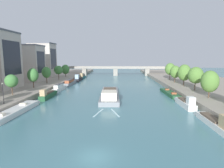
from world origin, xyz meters
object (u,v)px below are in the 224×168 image
Objects in this scene: tree_right_end_of_row at (184,73)px; moored_boat_right_end at (215,122)px; tree_right_midway at (175,72)px; moored_boat_right_midway at (169,93)px; moored_boat_left_second at (59,88)px; tree_left_past_mid at (58,70)px; tree_left_second at (65,69)px; tree_right_nearest at (170,69)px; moored_boat_left_far at (83,77)px; moored_boat_left_upstream at (15,111)px; moored_boat_left_gap_after at (70,82)px; tree_right_second at (210,81)px; moored_boat_right_downstream at (186,103)px; moored_boat_left_lone at (78,79)px; tree_left_by_lamp at (46,72)px; moored_boat_left_midway at (48,95)px; tree_left_nearest at (33,75)px; lamppost_left_bank at (3,92)px; tree_left_end_of_row at (11,81)px; barge_midriver at (110,94)px; bridge_far at (116,70)px; tree_right_by_lamp at (196,75)px.

moored_boat_right_end is at bearing -101.05° from tree_right_end_of_row.
moored_boat_right_midway is at bearing -111.31° from tree_right_midway.
moored_boat_left_second is 21.70m from tree_left_past_mid.
tree_left_second is 53.90m from tree_right_nearest.
moored_boat_left_far is 0.95× the size of moored_boat_right_end.
tree_right_midway reaches higher than moored_boat_left_upstream.
moored_boat_left_gap_after is 2.03× the size of tree_left_second.
tree_right_end_of_row is (0.65, 20.07, 0.61)m from tree_right_second.
moored_boat_right_downstream is 69.62m from tree_left_second.
moored_boat_right_midway is at bearing -105.14° from tree_right_nearest.
moored_boat_right_downstream is at bearing -57.93° from moored_boat_left_far.
tree_right_nearest reaches higher than moored_boat_left_lone.
tree_right_nearest is at bearing 14.03° from tree_left_by_lamp.
moored_boat_left_second reaches higher than moored_boat_right_midway.
moored_boat_left_midway reaches higher than moored_boat_right_midway.
moored_boat_left_midway is at bearing -89.54° from moored_boat_left_far.
moored_boat_left_lone is 33.64m from tree_left_nearest.
moored_boat_right_downstream is at bearing -90.37° from moored_boat_right_midway.
tree_right_end_of_row is at bearing 78.95° from moored_boat_right_end.
tree_right_end_of_row reaches higher than lamppost_left_bank.
moored_boat_right_downstream is at bearing -27.64° from moored_boat_left_second.
moored_boat_right_midway is 2.12× the size of tree_right_midway.
tree_right_end_of_row is at bearing -86.06° from tree_right_midway.
tree_left_second is 56.20m from tree_right_midway.
tree_right_nearest is at bearing 1.08° from tree_left_past_mid.
tree_left_second is (-7.49, 18.70, 4.54)m from moored_boat_left_gap_after.
tree_left_second is (-7.20, 59.89, 5.04)m from moored_boat_left_upstream.
tree_right_end_of_row reaches higher than moored_boat_right_downstream.
tree_left_end_of_row is 0.74× the size of tree_right_nearest.
barge_midriver is at bearing -152.80° from tree_right_end_of_row.
tree_right_midway is 52.48m from bridge_far.
tree_right_end_of_row is at bearing 91.31° from tree_right_by_lamp.
tree_right_end_of_row is at bearing -39.65° from moored_boat_left_far.
moored_boat_left_lone is at bearing 170.21° from tree_right_nearest.
moored_boat_right_end is at bearing -20.24° from tree_left_end_of_row.
lamppost_left_bank is at bearing -109.39° from moored_boat_left_midway.
lamppost_left_bank is at bearing 149.39° from moored_boat_left_upstream.
moored_boat_left_second is at bearing -90.71° from moored_boat_left_lone.
moored_boat_left_gap_after is 2.04× the size of tree_left_past_mid.
tree_left_end_of_row is (-7.65, -56.48, 4.65)m from moored_boat_left_far.
moored_boat_left_midway is 0.95× the size of moored_boat_left_lone.
tree_right_end_of_row reaches higher than moored_boat_left_gap_after.
moored_boat_right_midway is at bearing -39.88° from tree_left_second.
moored_boat_left_lone is 61.20m from moored_boat_right_downstream.
moored_boat_right_downstream is at bearing 10.84° from moored_boat_left_upstream.
tree_left_end_of_row is at bearing 122.99° from moored_boat_left_upstream.
tree_left_second is 65.83m from tree_right_by_lamp.
moored_boat_left_second is at bearing 80.40° from lamppost_left_bank.
moored_boat_right_midway is at bearing 119.44° from tree_right_second.
tree_left_by_lamp reaches higher than moored_boat_left_second.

